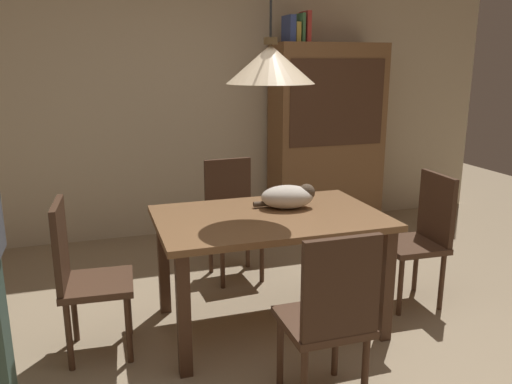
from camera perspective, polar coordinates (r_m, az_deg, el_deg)
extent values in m
plane|color=#998466|center=(3.03, 4.27, -19.27)|extent=(10.00, 10.00, 0.00)
cube|color=beige|center=(5.08, -6.89, 11.69)|extent=(6.40, 0.10, 2.90)
cube|color=brown|center=(3.19, 1.50, -2.90)|extent=(1.40, 0.90, 0.04)
cube|color=#472D1E|center=(2.84, -8.05, -13.50)|extent=(0.07, 0.07, 0.71)
cube|color=#472D1E|center=(3.26, 14.32, -10.08)|extent=(0.07, 0.07, 0.71)
cube|color=#472D1E|center=(3.55, -10.26, -7.78)|extent=(0.07, 0.07, 0.71)
cube|color=#472D1E|center=(3.89, 8.25, -5.70)|extent=(0.07, 0.07, 0.71)
cube|color=#472D1E|center=(3.75, 16.86, -5.70)|extent=(0.42, 0.42, 0.04)
cube|color=#40291B|center=(3.77, 19.46, -1.65)|extent=(0.05, 0.38, 0.48)
cylinder|color=#472D1E|center=(3.88, 13.34, -8.34)|extent=(0.04, 0.04, 0.41)
cylinder|color=#472D1E|center=(3.63, 15.77, -10.14)|extent=(0.04, 0.04, 0.41)
cylinder|color=#472D1E|center=(4.04, 17.36, -7.71)|extent=(0.04, 0.04, 0.41)
cylinder|color=#472D1E|center=(3.80, 19.97, -9.37)|extent=(0.04, 0.04, 0.41)
cube|color=#472D1E|center=(3.14, -17.24, -9.76)|extent=(0.42, 0.42, 0.04)
cube|color=#40291B|center=(3.06, -20.97, -5.45)|extent=(0.06, 0.38, 0.48)
cylinder|color=#472D1E|center=(3.08, -14.00, -14.62)|extent=(0.04, 0.04, 0.41)
cylinder|color=#472D1E|center=(3.37, -14.05, -12.02)|extent=(0.04, 0.04, 0.41)
cylinder|color=#472D1E|center=(3.11, -20.10, -14.88)|extent=(0.04, 0.04, 0.41)
cylinder|color=#472D1E|center=(3.39, -19.58, -12.28)|extent=(0.04, 0.04, 0.41)
cube|color=#472D1E|center=(2.63, 7.41, -14.13)|extent=(0.40, 0.40, 0.04)
cube|color=#40291B|center=(2.37, 9.47, -10.51)|extent=(0.38, 0.04, 0.48)
cylinder|color=#472D1E|center=(2.92, 8.85, -16.07)|extent=(0.04, 0.04, 0.41)
cylinder|color=#472D1E|center=(2.81, 2.72, -17.24)|extent=(0.04, 0.04, 0.41)
cylinder|color=#472D1E|center=(2.69, 12.04, -19.23)|extent=(0.04, 0.04, 0.41)
cube|color=#472D1E|center=(4.01, -2.31, -3.77)|extent=(0.42, 0.42, 0.04)
cube|color=#40291B|center=(4.11, -3.16, 0.42)|extent=(0.38, 0.06, 0.48)
cylinder|color=#472D1E|center=(3.90, -3.75, -7.85)|extent=(0.04, 0.04, 0.41)
cylinder|color=#472D1E|center=(4.00, 0.66, -7.24)|extent=(0.04, 0.04, 0.41)
cylinder|color=#472D1E|center=(4.19, -5.07, -6.29)|extent=(0.04, 0.04, 0.41)
cylinder|color=#472D1E|center=(4.28, -0.94, -5.77)|extent=(0.04, 0.04, 0.41)
ellipsoid|color=beige|center=(3.32, 3.49, -0.54)|extent=(0.38, 0.28, 0.15)
sphere|color=brown|center=(3.34, 5.66, -0.03)|extent=(0.11, 0.11, 0.11)
cylinder|color=brown|center=(3.35, 1.21, -1.28)|extent=(0.18, 0.04, 0.04)
cone|color=beige|center=(3.05, 1.62, 14.02)|extent=(0.52, 0.52, 0.22)
cylinder|color=#513D23|center=(3.05, 1.64, 16.46)|extent=(0.08, 0.08, 0.04)
cube|color=brown|center=(5.22, 7.81, 5.92)|extent=(1.10, 0.44, 1.85)
cube|color=#472D1E|center=(4.97, 9.08, 9.77)|extent=(0.97, 0.01, 0.81)
cube|color=#472D1E|center=(5.41, 7.50, -3.38)|extent=(1.12, 0.45, 0.08)
cube|color=#384C93|center=(5.00, 3.65, 17.68)|extent=(0.06, 0.24, 0.24)
cube|color=gold|center=(5.02, 4.37, 17.31)|extent=(0.04, 0.20, 0.18)
cube|color=#427A4C|center=(5.04, 4.94, 17.74)|extent=(0.03, 0.20, 0.26)
cube|color=#B73833|center=(5.06, 5.48, 17.83)|extent=(0.04, 0.22, 0.28)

